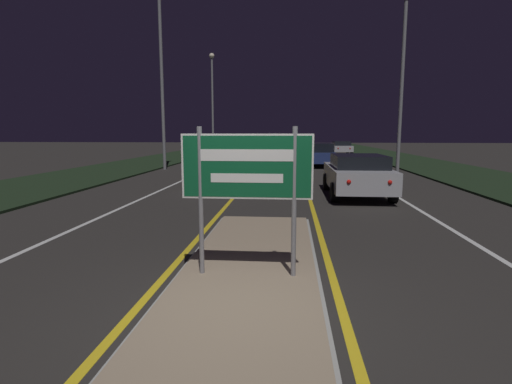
{
  "coord_description": "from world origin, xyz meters",
  "views": [
    {
      "loc": [
        0.6,
        -4.66,
        2.14
      ],
      "look_at": [
        0.0,
        2.36,
        1.08
      ],
      "focal_mm": 28.0,
      "sensor_mm": 36.0,
      "label": 1
    }
  ],
  "objects_px": {
    "streetlight_left_far": "(212,94)",
    "car_receding_1": "(319,154)",
    "car_approaching_0": "(216,164)",
    "streetlight_right_near": "(403,66)",
    "car_receding_0": "(357,174)",
    "streetlight_left_near": "(161,55)",
    "highway_sign": "(247,173)",
    "car_receding_2": "(341,147)"
  },
  "relations": [
    {
      "from": "highway_sign",
      "to": "streetlight_left_far",
      "type": "relative_size",
      "value": 0.23
    },
    {
      "from": "streetlight_left_far",
      "to": "streetlight_right_near",
      "type": "distance_m",
      "value": 20.17
    },
    {
      "from": "streetlight_left_far",
      "to": "streetlight_right_near",
      "type": "xyz_separation_m",
      "value": [
        12.67,
        -15.69,
        -0.21
      ]
    },
    {
      "from": "streetlight_left_far",
      "to": "car_receding_1",
      "type": "distance_m",
      "value": 15.05
    },
    {
      "from": "car_receding_2",
      "to": "car_approaching_0",
      "type": "bearing_deg",
      "value": -109.26
    },
    {
      "from": "highway_sign",
      "to": "car_receding_2",
      "type": "xyz_separation_m",
      "value": [
        5.55,
        34.17,
        -0.87
      ]
    },
    {
      "from": "streetlight_left_far",
      "to": "highway_sign",
      "type": "bearing_deg",
      "value": -78.18
    },
    {
      "from": "streetlight_left_far",
      "to": "car_receding_0",
      "type": "bearing_deg",
      "value": -67.84
    },
    {
      "from": "car_receding_2",
      "to": "car_approaching_0",
      "type": "distance_m",
      "value": 24.45
    },
    {
      "from": "streetlight_right_near",
      "to": "streetlight_left_far",
      "type": "bearing_deg",
      "value": 128.92
    },
    {
      "from": "streetlight_left_far",
      "to": "car_approaching_0",
      "type": "relative_size",
      "value": 2.07
    },
    {
      "from": "car_receding_0",
      "to": "streetlight_right_near",
      "type": "bearing_deg",
      "value": 66.26
    },
    {
      "from": "car_receding_1",
      "to": "car_approaching_0",
      "type": "bearing_deg",
      "value": -118.6
    },
    {
      "from": "streetlight_left_far",
      "to": "car_receding_1",
      "type": "xyz_separation_m",
      "value": [
        9.0,
        -11.05,
        -4.85
      ]
    },
    {
      "from": "streetlight_left_near",
      "to": "streetlight_right_near",
      "type": "distance_m",
      "value": 12.9
    },
    {
      "from": "car_receding_1",
      "to": "streetlight_left_near",
      "type": "bearing_deg",
      "value": -160.87
    },
    {
      "from": "streetlight_left_near",
      "to": "highway_sign",
      "type": "bearing_deg",
      "value": -68.7
    },
    {
      "from": "highway_sign",
      "to": "car_receding_1",
      "type": "height_order",
      "value": "highway_sign"
    },
    {
      "from": "streetlight_left_far",
      "to": "car_receding_0",
      "type": "height_order",
      "value": "streetlight_left_far"
    },
    {
      "from": "streetlight_left_near",
      "to": "car_receding_1",
      "type": "bearing_deg",
      "value": 19.13
    },
    {
      "from": "car_receding_0",
      "to": "car_receding_2",
      "type": "xyz_separation_m",
      "value": [
        2.68,
        26.02,
        -0.04
      ]
    },
    {
      "from": "car_receding_0",
      "to": "car_receding_1",
      "type": "bearing_deg",
      "value": 91.97
    },
    {
      "from": "highway_sign",
      "to": "streetlight_right_near",
      "type": "relative_size",
      "value": 0.24
    },
    {
      "from": "streetlight_left_far",
      "to": "streetlight_left_near",
      "type": "bearing_deg",
      "value": -90.42
    },
    {
      "from": "streetlight_left_near",
      "to": "car_receding_1",
      "type": "relative_size",
      "value": 2.2
    },
    {
      "from": "streetlight_left_far",
      "to": "car_receding_0",
      "type": "relative_size",
      "value": 2.08
    },
    {
      "from": "streetlight_left_near",
      "to": "car_receding_1",
      "type": "height_order",
      "value": "streetlight_left_near"
    },
    {
      "from": "streetlight_right_near",
      "to": "car_receding_1",
      "type": "height_order",
      "value": "streetlight_right_near"
    },
    {
      "from": "car_receding_1",
      "to": "car_receding_2",
      "type": "bearing_deg",
      "value": 77.5
    },
    {
      "from": "highway_sign",
      "to": "streetlight_right_near",
      "type": "xyz_separation_m",
      "value": [
        6.13,
        15.56,
        3.83
      ]
    },
    {
      "from": "streetlight_left_near",
      "to": "car_receding_2",
      "type": "relative_size",
      "value": 2.24
    },
    {
      "from": "highway_sign",
      "to": "car_approaching_0",
      "type": "bearing_deg",
      "value": 102.77
    },
    {
      "from": "highway_sign",
      "to": "streetlight_left_far",
      "type": "height_order",
      "value": "streetlight_left_far"
    },
    {
      "from": "streetlight_right_near",
      "to": "car_receding_1",
      "type": "distance_m",
      "value": 7.52
    },
    {
      "from": "streetlight_right_near",
      "to": "car_receding_1",
      "type": "xyz_separation_m",
      "value": [
        -3.67,
        4.63,
        -4.64
      ]
    },
    {
      "from": "car_receding_2",
      "to": "streetlight_left_near",
      "type": "bearing_deg",
      "value": -125.45
    },
    {
      "from": "car_approaching_0",
      "to": "streetlight_right_near",
      "type": "bearing_deg",
      "value": 27.39
    },
    {
      "from": "highway_sign",
      "to": "car_approaching_0",
      "type": "relative_size",
      "value": 0.48
    },
    {
      "from": "car_receding_2",
      "to": "car_receding_1",
      "type": "bearing_deg",
      "value": -102.5
    },
    {
      "from": "streetlight_left_near",
      "to": "car_receding_2",
      "type": "bearing_deg",
      "value": 54.55
    },
    {
      "from": "streetlight_left_far",
      "to": "car_receding_2",
      "type": "distance_m",
      "value": 13.37
    },
    {
      "from": "streetlight_left_near",
      "to": "car_receding_2",
      "type": "xyz_separation_m",
      "value": [
        12.2,
        17.13,
        -5.68
      ]
    }
  ]
}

